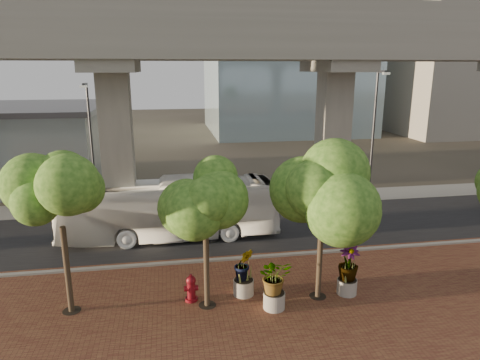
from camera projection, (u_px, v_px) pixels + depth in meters
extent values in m
plane|color=#3A362A|center=(235.00, 244.00, 23.07)|extent=(160.00, 160.00, 0.00)
cube|color=brown|center=(270.00, 330.00, 15.43)|extent=(70.00, 13.00, 0.06)
cube|color=black|center=(230.00, 230.00, 24.97)|extent=(90.00, 8.00, 0.04)
cube|color=gray|center=(242.00, 258.00, 21.14)|extent=(70.00, 0.25, 0.16)
cube|color=gray|center=(219.00, 202.00, 30.21)|extent=(90.00, 3.00, 0.06)
cube|color=gray|center=(233.00, 41.00, 20.78)|extent=(72.00, 2.40, 1.80)
cube|color=gray|center=(225.00, 44.00, 23.84)|extent=(72.00, 2.40, 1.80)
cube|color=gray|center=(237.00, 7.00, 19.38)|extent=(72.00, 0.12, 1.00)
cube|color=gray|center=(222.00, 20.00, 24.53)|extent=(72.00, 0.12, 1.00)
cube|color=gray|center=(460.00, 48.00, 60.49)|extent=(18.00, 16.00, 24.00)
imported|color=white|center=(170.00, 209.00, 23.56)|extent=(11.88, 2.81, 3.31)
cylinder|color=maroon|center=(191.00, 299.00, 17.36)|extent=(0.52, 0.52, 0.11)
cylinder|color=maroon|center=(191.00, 290.00, 17.26)|extent=(0.34, 0.34, 0.83)
sphere|color=maroon|center=(191.00, 280.00, 17.15)|extent=(0.40, 0.40, 0.40)
cylinder|color=maroon|center=(191.00, 276.00, 17.10)|extent=(0.11, 0.11, 0.14)
cylinder|color=maroon|center=(191.00, 288.00, 17.24)|extent=(0.57, 0.23, 0.23)
cylinder|color=gray|center=(274.00, 300.00, 16.74)|extent=(0.85, 0.85, 0.66)
imported|color=#265316|center=(275.00, 276.00, 16.48)|extent=(1.90, 1.90, 1.42)
cylinder|color=gray|center=(347.00, 286.00, 17.82)|extent=(0.82, 0.82, 0.64)
imported|color=#265316|center=(349.00, 263.00, 17.55)|extent=(2.01, 2.01, 1.51)
cylinder|color=gray|center=(244.00, 287.00, 17.75)|extent=(0.85, 0.85, 0.66)
imported|color=#265316|center=(244.00, 264.00, 17.49)|extent=(1.89, 1.89, 1.41)
cylinder|color=#403024|center=(67.00, 270.00, 16.18)|extent=(0.22, 0.22, 3.48)
cylinder|color=black|center=(72.00, 311.00, 16.62)|extent=(0.70, 0.70, 0.01)
cylinder|color=#403024|center=(207.00, 269.00, 16.62)|extent=(0.22, 0.22, 3.12)
cylinder|color=black|center=(207.00, 305.00, 17.02)|extent=(0.70, 0.70, 0.01)
cylinder|color=#403024|center=(320.00, 258.00, 17.25)|extent=(0.22, 0.22, 3.40)
cylinder|color=black|center=(318.00, 296.00, 17.68)|extent=(0.70, 0.70, 0.01)
cylinder|color=#333338|center=(92.00, 150.00, 27.15)|extent=(0.14, 0.14, 8.22)
cube|color=#333338|center=(85.00, 84.00, 25.62)|extent=(0.15, 1.03, 0.15)
cube|color=silver|center=(83.00, 86.00, 25.15)|extent=(0.41, 0.21, 0.12)
cylinder|color=#2F3035|center=(373.00, 138.00, 29.69)|extent=(0.16, 0.16, 8.94)
cube|color=#2F3035|center=(382.00, 72.00, 28.03)|extent=(0.17, 1.12, 0.17)
cube|color=silver|center=(386.00, 73.00, 27.52)|extent=(0.45, 0.22, 0.13)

